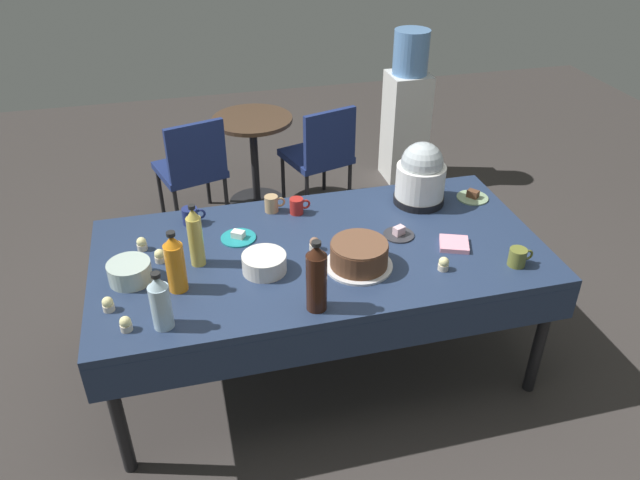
# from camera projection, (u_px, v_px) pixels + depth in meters

# --- Properties ---
(ground) EXTENTS (9.00, 9.00, 0.00)m
(ground) POSITION_uv_depth(u_px,v_px,m) (320.00, 360.00, 3.44)
(ground) COLOR #383330
(potluck_table) EXTENTS (2.20, 1.10, 0.75)m
(potluck_table) POSITION_uv_depth(u_px,v_px,m) (320.00, 259.00, 3.07)
(potluck_table) COLOR navy
(potluck_table) RESTS_ON ground
(frosted_layer_cake) EXTENTS (0.32, 0.32, 0.13)m
(frosted_layer_cake) POSITION_uv_depth(u_px,v_px,m) (359.00, 255.00, 2.88)
(frosted_layer_cake) COLOR silver
(frosted_layer_cake) RESTS_ON potluck_table
(slow_cooker) EXTENTS (0.28, 0.28, 0.35)m
(slow_cooker) POSITION_uv_depth(u_px,v_px,m) (421.00, 175.00, 3.35)
(slow_cooker) COLOR black
(slow_cooker) RESTS_ON potluck_table
(glass_salad_bowl) EXTENTS (0.20, 0.20, 0.09)m
(glass_salad_bowl) POSITION_uv_depth(u_px,v_px,m) (130.00, 272.00, 2.79)
(glass_salad_bowl) COLOR #B2C6BC
(glass_salad_bowl) RESTS_ON potluck_table
(ceramic_snack_bowl) EXTENTS (0.21, 0.21, 0.09)m
(ceramic_snack_bowl) POSITION_uv_depth(u_px,v_px,m) (264.00, 263.00, 2.86)
(ceramic_snack_bowl) COLOR silver
(ceramic_snack_bowl) RESTS_ON potluck_table
(dessert_plate_charcoal) EXTENTS (0.16, 0.16, 0.05)m
(dessert_plate_charcoal) POSITION_uv_depth(u_px,v_px,m) (399.00, 233.00, 3.13)
(dessert_plate_charcoal) COLOR #2D2D33
(dessert_plate_charcoal) RESTS_ON potluck_table
(dessert_plate_teal) EXTENTS (0.18, 0.18, 0.04)m
(dessert_plate_teal) POSITION_uv_depth(u_px,v_px,m) (238.00, 237.00, 3.11)
(dessert_plate_teal) COLOR teal
(dessert_plate_teal) RESTS_ON potluck_table
(dessert_plate_sage) EXTENTS (0.18, 0.18, 0.05)m
(dessert_plate_sage) POSITION_uv_depth(u_px,v_px,m) (473.00, 196.00, 3.46)
(dessert_plate_sage) COLOR #8CA87F
(dessert_plate_sage) RESTS_ON potluck_table
(cupcake_vanilla) EXTENTS (0.05, 0.05, 0.07)m
(cupcake_vanilla) POSITION_uv_depth(u_px,v_px,m) (160.00, 256.00, 2.93)
(cupcake_vanilla) COLOR beige
(cupcake_vanilla) RESTS_ON potluck_table
(cupcake_cocoa) EXTENTS (0.05, 0.05, 0.07)m
(cupcake_cocoa) POSITION_uv_depth(u_px,v_px,m) (126.00, 324.00, 2.51)
(cupcake_cocoa) COLOR beige
(cupcake_cocoa) RESTS_ON potluck_table
(cupcake_berry) EXTENTS (0.05, 0.05, 0.07)m
(cupcake_berry) POSITION_uv_depth(u_px,v_px,m) (142.00, 244.00, 3.02)
(cupcake_berry) COLOR beige
(cupcake_berry) RESTS_ON potluck_table
(cupcake_rose) EXTENTS (0.05, 0.05, 0.07)m
(cupcake_rose) POSITION_uv_depth(u_px,v_px,m) (314.00, 244.00, 3.02)
(cupcake_rose) COLOR beige
(cupcake_rose) RESTS_ON potluck_table
(cupcake_mint) EXTENTS (0.05, 0.05, 0.07)m
(cupcake_mint) POSITION_uv_depth(u_px,v_px,m) (444.00, 264.00, 2.87)
(cupcake_mint) COLOR beige
(cupcake_mint) RESTS_ON potluck_table
(cupcake_lemon) EXTENTS (0.05, 0.05, 0.07)m
(cupcake_lemon) POSITION_uv_depth(u_px,v_px,m) (108.00, 304.00, 2.62)
(cupcake_lemon) COLOR beige
(cupcake_lemon) RESTS_ON potluck_table
(soda_bottle_ginger_ale) EXTENTS (0.07, 0.07, 0.32)m
(soda_bottle_ginger_ale) POSITION_uv_depth(u_px,v_px,m) (195.00, 237.00, 2.85)
(soda_bottle_ginger_ale) COLOR gold
(soda_bottle_ginger_ale) RESTS_ON potluck_table
(soda_bottle_cola) EXTENTS (0.09, 0.09, 0.34)m
(soda_bottle_cola) POSITION_uv_depth(u_px,v_px,m) (317.00, 278.00, 2.57)
(soda_bottle_cola) COLOR #33190F
(soda_bottle_cola) RESTS_ON potluck_table
(soda_bottle_orange_juice) EXTENTS (0.09, 0.09, 0.30)m
(soda_bottle_orange_juice) POSITION_uv_depth(u_px,v_px,m) (175.00, 263.00, 2.69)
(soda_bottle_orange_juice) COLOR orange
(soda_bottle_orange_juice) RESTS_ON potluck_table
(soda_bottle_water) EXTENTS (0.09, 0.09, 0.27)m
(soda_bottle_water) POSITION_uv_depth(u_px,v_px,m) (160.00, 302.00, 2.48)
(soda_bottle_water) COLOR silver
(soda_bottle_water) RESTS_ON potluck_table
(coffee_mug_tan) EXTENTS (0.11, 0.07, 0.09)m
(coffee_mug_tan) POSITION_uv_depth(u_px,v_px,m) (272.00, 204.00, 3.32)
(coffee_mug_tan) COLOR tan
(coffee_mug_tan) RESTS_ON potluck_table
(coffee_mug_navy) EXTENTS (0.12, 0.08, 0.09)m
(coffee_mug_navy) POSITION_uv_depth(u_px,v_px,m) (191.00, 216.00, 3.22)
(coffee_mug_navy) COLOR navy
(coffee_mug_navy) RESTS_ON potluck_table
(coffee_mug_olive) EXTENTS (0.12, 0.08, 0.09)m
(coffee_mug_olive) POSITION_uv_depth(u_px,v_px,m) (518.00, 257.00, 2.90)
(coffee_mug_olive) COLOR olive
(coffee_mug_olive) RESTS_ON potluck_table
(coffee_mug_red) EXTENTS (0.11, 0.07, 0.09)m
(coffee_mug_red) POSITION_uv_depth(u_px,v_px,m) (297.00, 206.00, 3.31)
(coffee_mug_red) COLOR #B2231E
(coffee_mug_red) RESTS_ON potluck_table
(paper_napkin_stack) EXTENTS (0.18, 0.18, 0.02)m
(paper_napkin_stack) POSITION_uv_depth(u_px,v_px,m) (454.00, 244.00, 3.05)
(paper_napkin_stack) COLOR pink
(paper_napkin_stack) RESTS_ON potluck_table
(maroon_chair_left) EXTENTS (0.55, 0.55, 0.85)m
(maroon_chair_left) POSITION_uv_depth(u_px,v_px,m) (192.00, 165.00, 4.41)
(maroon_chair_left) COLOR navy
(maroon_chair_left) RESTS_ON ground
(maroon_chair_right) EXTENTS (0.55, 0.55, 0.85)m
(maroon_chair_right) POSITION_uv_depth(u_px,v_px,m) (321.00, 152.00, 4.61)
(maroon_chair_right) COLOR navy
(maroon_chair_right) RESTS_ON ground
(round_cafe_table) EXTENTS (0.60, 0.60, 0.72)m
(round_cafe_table) POSITION_uv_depth(u_px,v_px,m) (254.00, 145.00, 4.69)
(round_cafe_table) COLOR #473323
(round_cafe_table) RESTS_ON ground
(water_cooler) EXTENTS (0.32, 0.32, 1.24)m
(water_cooler) POSITION_uv_depth(u_px,v_px,m) (406.00, 111.00, 5.04)
(water_cooler) COLOR silver
(water_cooler) RESTS_ON ground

